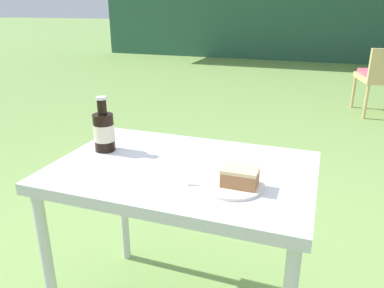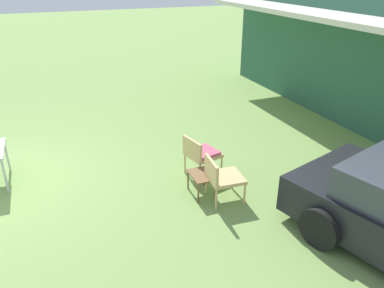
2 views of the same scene
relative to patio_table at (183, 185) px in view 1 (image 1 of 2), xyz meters
name	(u,v)px [view 1 (image 1 of 2)]	position (x,y,z in m)	size (l,w,h in m)	color
patio_table	(183,185)	(0.00, 0.00, 0.00)	(0.92, 0.62, 0.69)	silver
cake_on_plate	(236,180)	(0.22, -0.09, 0.10)	(0.20, 0.20, 0.07)	silver
cola_bottle_near	(104,131)	(-0.34, 0.05, 0.15)	(0.08, 0.08, 0.22)	black
fork	(217,185)	(0.16, -0.11, 0.08)	(0.18, 0.06, 0.01)	silver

